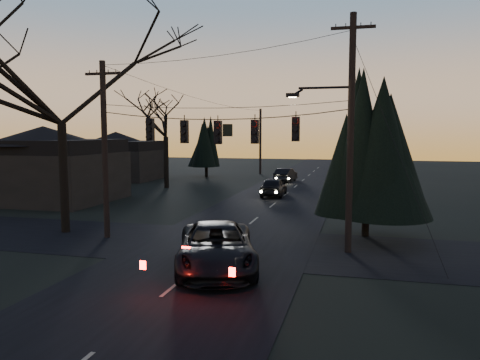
% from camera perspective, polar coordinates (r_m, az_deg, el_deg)
% --- Properties ---
extents(ground_plane, '(160.00, 160.00, 0.00)m').
position_cam_1_polar(ground_plane, '(12.82, -15.21, -17.97)').
color(ground_plane, black).
extents(main_road, '(8.00, 120.00, 0.02)m').
position_cam_1_polar(main_road, '(31.15, 3.32, -3.64)').
color(main_road, black).
rests_on(main_road, ground).
extents(cross_road, '(60.00, 7.00, 0.02)m').
position_cam_1_polar(cross_road, '(21.62, -1.87, -7.88)').
color(cross_road, black).
rests_on(cross_road, ground).
extents(utility_pole_right, '(5.00, 0.30, 10.00)m').
position_cam_1_polar(utility_pole_right, '(20.80, 13.00, -8.61)').
color(utility_pole_right, black).
rests_on(utility_pole_right, ground).
extents(utility_pole_left, '(1.80, 0.30, 8.50)m').
position_cam_1_polar(utility_pole_left, '(23.97, -15.87, -6.76)').
color(utility_pole_left, black).
rests_on(utility_pole_left, ground).
extents(utility_pole_far_r, '(1.80, 0.30, 8.50)m').
position_cam_1_polar(utility_pole_far_r, '(48.42, 13.90, -0.43)').
color(utility_pole_far_r, black).
rests_on(utility_pole_far_r, ground).
extents(utility_pole_far_l, '(0.30, 0.30, 8.00)m').
position_cam_1_polar(utility_pole_far_l, '(57.63, 2.48, 0.71)').
color(utility_pole_far_l, black).
rests_on(utility_pole_far_l, ground).
extents(span_signal_assembly, '(11.50, 0.44, 1.64)m').
position_cam_1_polar(span_signal_assembly, '(21.07, -2.55, 6.02)').
color(span_signal_assembly, black).
rests_on(span_signal_assembly, ground).
extents(bare_tree_left, '(11.15, 11.15, 11.16)m').
position_cam_1_polar(bare_tree_left, '(25.57, -21.10, 11.44)').
color(bare_tree_left, black).
rests_on(bare_tree_left, ground).
extents(evergreen_right, '(4.43, 4.43, 7.34)m').
position_cam_1_polar(evergreen_right, '(23.61, 15.28, 3.52)').
color(evergreen_right, black).
rests_on(evergreen_right, ground).
extents(bare_tree_dist, '(7.16, 7.16, 9.46)m').
position_cam_1_polar(bare_tree_dist, '(43.71, -9.07, 7.69)').
color(bare_tree_dist, black).
rests_on(bare_tree_dist, ground).
extents(evergreen_dist, '(3.35, 3.35, 6.18)m').
position_cam_1_polar(evergreen_dist, '(54.26, -4.14, 4.28)').
color(evergreen_dist, black).
rests_on(evergreen_dist, ground).
extents(house_left_near, '(10.00, 8.00, 5.60)m').
position_cam_1_polar(house_left_near, '(37.95, -22.73, 1.85)').
color(house_left_near, black).
rests_on(house_left_near, ground).
extents(house_left_far, '(9.00, 7.00, 5.20)m').
position_cam_1_polar(house_left_far, '(52.99, -14.85, 2.90)').
color(house_left_far, black).
rests_on(house_left_far, ground).
extents(suv_near, '(4.52, 6.63, 1.68)m').
position_cam_1_polar(suv_near, '(17.64, -2.90, -8.25)').
color(suv_near, black).
rests_on(suv_near, ground).
extents(sedan_oncoming_a, '(1.90, 4.47, 1.51)m').
position_cam_1_polar(sedan_oncoming_a, '(37.78, 4.13, -0.84)').
color(sedan_oncoming_a, black).
rests_on(sedan_oncoming_a, ground).
extents(sedan_oncoming_b, '(1.96, 4.38, 1.40)m').
position_cam_1_polar(sedan_oncoming_b, '(48.91, 5.60, 0.60)').
color(sedan_oncoming_b, black).
rests_on(sedan_oncoming_b, ground).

